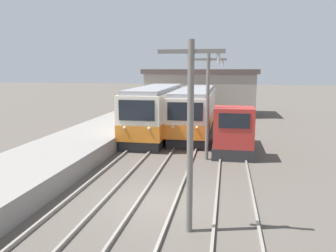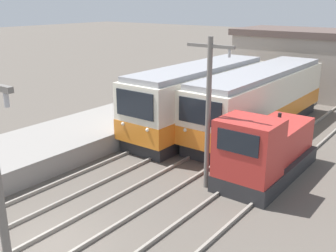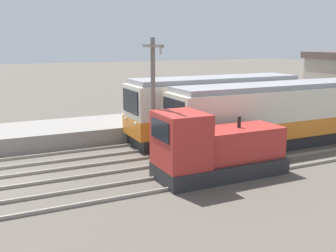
{
  "view_description": "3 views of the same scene",
  "coord_description": "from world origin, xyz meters",
  "px_view_note": "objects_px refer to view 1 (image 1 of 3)",
  "views": [
    {
      "loc": [
        2.79,
        -11.96,
        5.19
      ],
      "look_at": [
        -0.89,
        8.27,
        1.58
      ],
      "focal_mm": 35.0,
      "sensor_mm": 36.0,
      "label": 1
    },
    {
      "loc": [
        9.31,
        -6.03,
        7.27
      ],
      "look_at": [
        -1.31,
        7.89,
        1.68
      ],
      "focal_mm": 42.0,
      "sensor_mm": 36.0,
      "label": 2
    },
    {
      "loc": [
        17.33,
        -0.26,
        5.83
      ],
      "look_at": [
        0.88,
        7.63,
        1.94
      ],
      "focal_mm": 42.0,
      "sensor_mm": 36.0,
      "label": 3
    }
  ],
  "objects_px": {
    "shunting_locomotive": "(233,132)",
    "catenary_mast_mid": "(208,102)",
    "commuter_train_left": "(156,114)",
    "commuter_train_center": "(195,112)",
    "catenary_mast_near": "(191,130)"
  },
  "relations": [
    {
      "from": "catenary_mast_near",
      "to": "commuter_train_center",
      "type": "bearing_deg",
      "value": 95.14
    },
    {
      "from": "commuter_train_left",
      "to": "shunting_locomotive",
      "type": "xyz_separation_m",
      "value": [
        5.8,
        -3.73,
        -0.57
      ]
    },
    {
      "from": "catenary_mast_near",
      "to": "catenary_mast_mid",
      "type": "height_order",
      "value": "same"
    },
    {
      "from": "commuter_train_center",
      "to": "shunting_locomotive",
      "type": "xyz_separation_m",
      "value": [
        3.0,
        -5.85,
        -0.47
      ]
    },
    {
      "from": "commuter_train_center",
      "to": "catenary_mast_mid",
      "type": "distance_m",
      "value": 8.42
    },
    {
      "from": "commuter_train_left",
      "to": "shunting_locomotive",
      "type": "height_order",
      "value": "commuter_train_left"
    },
    {
      "from": "commuter_train_center",
      "to": "catenary_mast_mid",
      "type": "bearing_deg",
      "value": -79.47
    },
    {
      "from": "catenary_mast_mid",
      "to": "shunting_locomotive",
      "type": "bearing_deg",
      "value": 56.65
    },
    {
      "from": "shunting_locomotive",
      "to": "catenary_mast_mid",
      "type": "distance_m",
      "value": 3.44
    },
    {
      "from": "catenary_mast_near",
      "to": "catenary_mast_mid",
      "type": "bearing_deg",
      "value": 90.0
    },
    {
      "from": "commuter_train_left",
      "to": "commuter_train_center",
      "type": "distance_m",
      "value": 3.51
    },
    {
      "from": "commuter_train_left",
      "to": "shunting_locomotive",
      "type": "bearing_deg",
      "value": -32.75
    },
    {
      "from": "shunting_locomotive",
      "to": "catenary_mast_mid",
      "type": "height_order",
      "value": "catenary_mast_mid"
    },
    {
      "from": "commuter_train_center",
      "to": "catenary_mast_mid",
      "type": "xyz_separation_m",
      "value": [
        1.51,
        -8.12,
        1.65
      ]
    },
    {
      "from": "commuter_train_center",
      "to": "catenary_mast_mid",
      "type": "height_order",
      "value": "catenary_mast_mid"
    }
  ]
}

